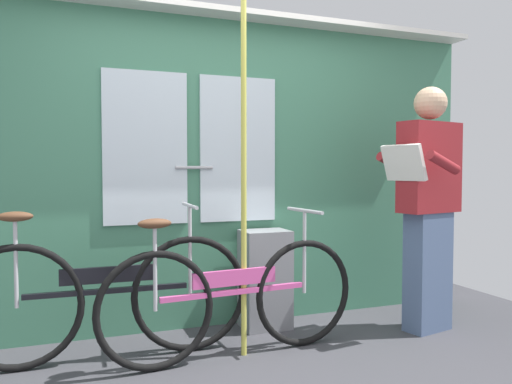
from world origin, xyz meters
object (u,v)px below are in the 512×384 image
object	(u,v)px
passenger_reading_newspaper	(428,202)
trash_bin_by_wall	(265,279)
bicycle_leaning_behind	(107,297)
bicycle_near_door	(234,298)
handrail_pole	(244,174)

from	to	relation	value
passenger_reading_newspaper	trash_bin_by_wall	bearing A→B (deg)	-35.90
passenger_reading_newspaper	bicycle_leaning_behind	bearing A→B (deg)	-17.35
passenger_reading_newspaper	trash_bin_by_wall	size ratio (longest dim) A/B	2.44
bicycle_near_door	handrail_pole	size ratio (longest dim) A/B	0.75
bicycle_near_door	handrail_pole	xyz separation A→B (m)	(0.08, 0.02, 0.78)
bicycle_leaning_behind	trash_bin_by_wall	bearing A→B (deg)	15.05
bicycle_near_door	trash_bin_by_wall	xyz separation A→B (m)	(0.41, 0.50, -0.01)
passenger_reading_newspaper	trash_bin_by_wall	distance (m)	1.34
handrail_pole	trash_bin_by_wall	bearing A→B (deg)	54.91
bicycle_leaning_behind	bicycle_near_door	bearing A→B (deg)	-14.68
bicycle_near_door	passenger_reading_newspaper	bearing A→B (deg)	-4.25
bicycle_leaning_behind	handrail_pole	world-z (taller)	handrail_pole
trash_bin_by_wall	handrail_pole	bearing A→B (deg)	-125.09
bicycle_near_door	passenger_reading_newspaper	world-z (taller)	passenger_reading_newspaper
bicycle_leaning_behind	passenger_reading_newspaper	world-z (taller)	passenger_reading_newspaper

